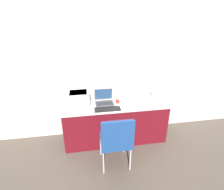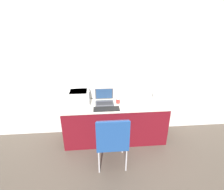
{
  "view_description": "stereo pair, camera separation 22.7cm",
  "coord_description": "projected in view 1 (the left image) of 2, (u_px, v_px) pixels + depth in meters",
  "views": [
    {
      "loc": [
        -0.53,
        -2.49,
        2.18
      ],
      "look_at": [
        -0.06,
        0.3,
        0.93
      ],
      "focal_mm": 28.0,
      "sensor_mm": 36.0,
      "label": 1
    },
    {
      "loc": [
        -0.3,
        -2.52,
        2.18
      ],
      "look_at": [
        -0.06,
        0.3,
        0.93
      ],
      "focal_mm": 28.0,
      "sensor_mm": 36.0,
      "label": 2
    }
  ],
  "objects": [
    {
      "name": "ground_plane",
      "position": [
        118.0,
        148.0,
        3.2
      ],
      "size": [
        14.0,
        14.0,
        0.0
      ],
      "primitive_type": "plane",
      "color": "brown"
    },
    {
      "name": "wall_back",
      "position": [
        112.0,
        70.0,
        3.23
      ],
      "size": [
        8.0,
        0.05,
        2.6
      ],
      "color": "silver",
      "rests_on": "ground_plane"
    },
    {
      "name": "table",
      "position": [
        115.0,
        122.0,
        3.3
      ],
      "size": [
        1.89,
        0.57,
        0.75
      ],
      "color": "maroon",
      "rests_on": "ground_plane"
    },
    {
      "name": "printer",
      "position": [
        79.0,
        98.0,
        3.05
      ],
      "size": [
        0.37,
        0.33,
        0.27
      ],
      "color": "silver",
      "rests_on": "table"
    },
    {
      "name": "laptop_left",
      "position": [
        104.0,
        100.0,
        3.19
      ],
      "size": [
        0.33,
        0.32,
        0.25
      ],
      "color": "#4C4C51",
      "rests_on": "table"
    },
    {
      "name": "external_keyboard",
      "position": [
        108.0,
        109.0,
        2.97
      ],
      "size": [
        0.44,
        0.15,
        0.02
      ],
      "color": "black",
      "rests_on": "table"
    },
    {
      "name": "coffee_cup",
      "position": [
        118.0,
        101.0,
        3.19
      ],
      "size": [
        0.07,
        0.07,
        0.09
      ],
      "color": "red",
      "rests_on": "table"
    },
    {
      "name": "metal_pitcher",
      "position": [
        154.0,
        93.0,
        3.4
      ],
      "size": [
        0.1,
        0.1,
        0.21
      ],
      "color": "silver",
      "rests_on": "table"
    },
    {
      "name": "chair",
      "position": [
        116.0,
        138.0,
        2.55
      ],
      "size": [
        0.47,
        0.46,
        0.92
      ],
      "color": "navy",
      "rests_on": "ground_plane"
    }
  ]
}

